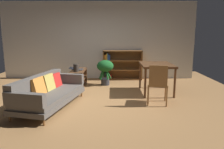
# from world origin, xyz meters

# --- Properties ---
(ground_plane) EXTENTS (8.16, 8.16, 0.00)m
(ground_plane) POSITION_xyz_m (0.00, 0.00, 0.00)
(ground_plane) COLOR #9E7042
(back_wall_panel) EXTENTS (6.80, 0.10, 2.70)m
(back_wall_panel) POSITION_xyz_m (0.00, 2.70, 1.35)
(back_wall_panel) COLOR silver
(back_wall_panel) RESTS_ON ground_plane
(fabric_couch) EXTENTS (1.24, 2.13, 0.70)m
(fabric_couch) POSITION_xyz_m (-0.92, -0.41, 0.34)
(fabric_couch) COLOR brown
(fabric_couch) RESTS_ON ground_plane
(media_console) EXTENTS (0.40, 1.06, 0.52)m
(media_console) POSITION_xyz_m (-0.53, 1.40, 0.26)
(media_console) COLOR #56351E
(media_console) RESTS_ON ground_plane
(open_laptop) EXTENTS (0.41, 0.32, 0.07)m
(open_laptop) POSITION_xyz_m (-0.58, 1.46, 0.54)
(open_laptop) COLOR #333338
(open_laptop) RESTS_ON media_console
(desk_speaker) EXTENTS (0.15, 0.15, 0.22)m
(desk_speaker) POSITION_xyz_m (-0.55, 1.13, 0.63)
(desk_speaker) COLOR #2D2823
(desk_speaker) RESTS_ON media_console
(potted_floor_plant) EXTENTS (0.52, 0.52, 0.79)m
(potted_floor_plant) POSITION_xyz_m (0.28, 1.63, 0.54)
(potted_floor_plant) COLOR #333338
(potted_floor_plant) RESTS_ON ground_plane
(dining_table) EXTENTS (0.84, 1.12, 0.80)m
(dining_table) POSITION_xyz_m (1.71, 0.76, 0.71)
(dining_table) COLOR #56351E
(dining_table) RESTS_ON ground_plane
(dining_chair_near) EXTENTS (0.51, 0.52, 0.93)m
(dining_chair_near) POSITION_xyz_m (1.54, -0.25, 0.52)
(dining_chair_near) COLOR olive
(dining_chair_near) RESTS_ON ground_plane
(bookshelf) EXTENTS (1.37, 0.32, 1.03)m
(bookshelf) POSITION_xyz_m (0.77, 2.52, 0.50)
(bookshelf) COLOR brown
(bookshelf) RESTS_ON ground_plane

